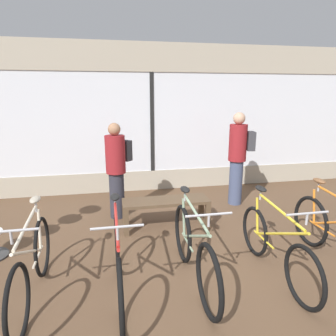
{
  "coord_description": "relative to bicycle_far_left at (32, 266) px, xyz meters",
  "views": [
    {
      "loc": [
        -0.94,
        -3.11,
        2.16
      ],
      "look_at": [
        0.0,
        1.63,
        0.95
      ],
      "focal_mm": 32.0,
      "sensor_mm": 36.0,
      "label": 1
    }
  ],
  "objects": [
    {
      "name": "ground_plane",
      "position": [
        1.8,
        0.1,
        -0.4
      ],
      "size": [
        24.0,
        24.0,
        0.0
      ],
      "primitive_type": "plane",
      "color": "brown"
    },
    {
      "name": "shop_back_wall",
      "position": [
        1.8,
        3.55,
        1.24
      ],
      "size": [
        12.0,
        0.08,
        3.2
      ],
      "color": "#B2A893",
      "rests_on": "ground_plane"
    },
    {
      "name": "bicycle_far_left",
      "position": [
        0.0,
        0.0,
        0.0
      ],
      "size": [
        0.46,
        1.75,
        1.04
      ],
      "color": "black",
      "rests_on": "ground_plane"
    },
    {
      "name": "bicycle_left",
      "position": [
        0.89,
        -0.11,
        0.0
      ],
      "size": [
        0.46,
        1.78,
        1.04
      ],
      "color": "black",
      "rests_on": "ground_plane"
    },
    {
      "name": "bicycle_center",
      "position": [
        1.75,
        -0.03,
        0.01
      ],
      "size": [
        0.46,
        1.8,
        1.06
      ],
      "color": "black",
      "rests_on": "ground_plane"
    },
    {
      "name": "bicycle_right",
      "position": [
        2.75,
        -0.08,
        -0.02
      ],
      "size": [
        0.46,
        1.74,
        1.02
      ],
      "color": "black",
      "rests_on": "ground_plane"
    },
    {
      "name": "display_bench",
      "position": [
        1.71,
        1.49,
        -0.01
      ],
      "size": [
        1.4,
        0.44,
        0.48
      ],
      "color": "brown",
      "rests_on": "ground_plane"
    },
    {
      "name": "customer_near_rack",
      "position": [
        0.96,
        2.1,
        0.51
      ],
      "size": [
        0.54,
        0.54,
        1.68
      ],
      "color": "#2D2D38",
      "rests_on": "ground_plane"
    },
    {
      "name": "customer_by_window",
      "position": [
        3.3,
        2.3,
        0.59
      ],
      "size": [
        0.52,
        0.39,
        1.82
      ],
      "color": "#424C6B",
      "rests_on": "ground_plane"
    }
  ]
}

